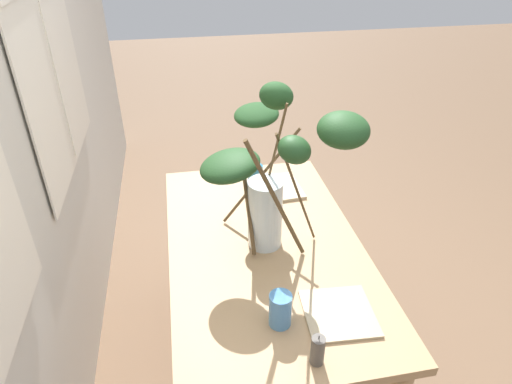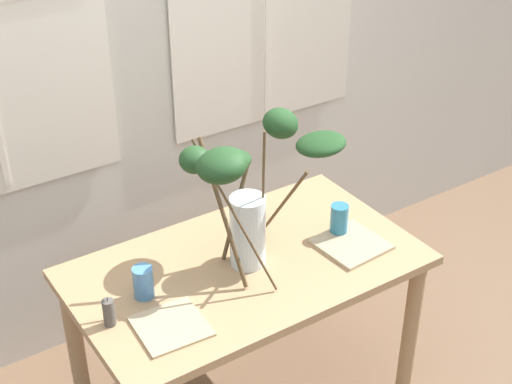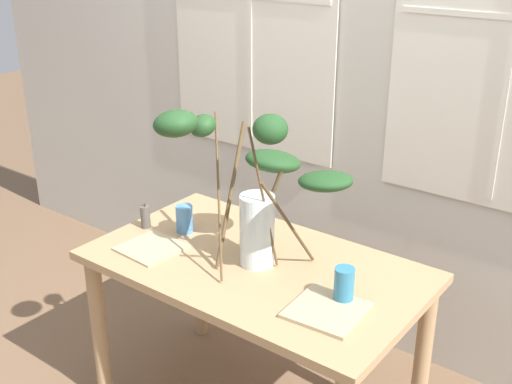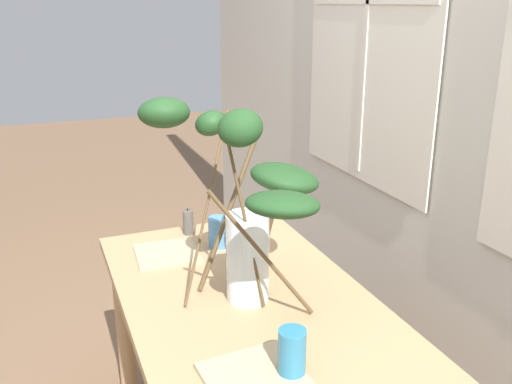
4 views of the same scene
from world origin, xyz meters
name	(u,v)px [view 1 (image 1 of 4)]	position (x,y,z in m)	size (l,w,h in m)	color
ground	(263,365)	(0.00, 0.00, 0.00)	(14.00, 14.00, 0.00)	brown
dining_table	(265,266)	(0.00, 0.00, 0.64)	(1.31, 0.76, 0.75)	tan
vase_with_branches	(268,169)	(0.01, -0.01, 1.09)	(0.74, 0.57, 0.65)	silver
drinking_glass_blue_left	(280,310)	(-0.40, 0.04, 0.81)	(0.07, 0.07, 0.12)	#4C84BC
drinking_glass_blue_right	(255,178)	(0.41, -0.04, 0.82)	(0.07, 0.07, 0.13)	teal
plate_square_left	(339,313)	(-0.40, -0.16, 0.76)	(0.23, 0.23, 0.01)	tan
plate_square_right	(274,188)	(0.40, -0.13, 0.76)	(0.24, 0.24, 0.01)	tan
pillar_candle	(318,350)	(-0.57, -0.04, 0.80)	(0.04, 0.04, 0.11)	#514C47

